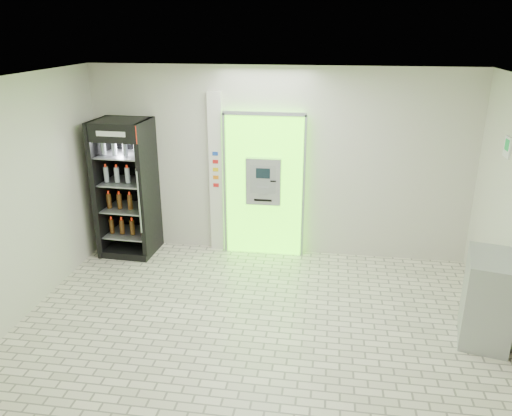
# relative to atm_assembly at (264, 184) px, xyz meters

# --- Properties ---
(ground) EXTENTS (6.00, 6.00, 0.00)m
(ground) POSITION_rel_atm_assembly_xyz_m (0.20, -2.41, -1.17)
(ground) COLOR beige
(ground) RESTS_ON ground
(room_shell) EXTENTS (6.00, 6.00, 6.00)m
(room_shell) POSITION_rel_atm_assembly_xyz_m (0.20, -2.41, 0.67)
(room_shell) COLOR beige
(room_shell) RESTS_ON ground
(atm_assembly) EXTENTS (1.30, 0.24, 2.33)m
(atm_assembly) POSITION_rel_atm_assembly_xyz_m (0.00, 0.00, 0.00)
(atm_assembly) COLOR #56FA15
(atm_assembly) RESTS_ON ground
(pillar) EXTENTS (0.22, 0.11, 2.60)m
(pillar) POSITION_rel_atm_assembly_xyz_m (-0.78, 0.04, 0.13)
(pillar) COLOR silver
(pillar) RESTS_ON ground
(beverage_cooler) EXTENTS (0.86, 0.80, 2.20)m
(beverage_cooler) POSITION_rel_atm_assembly_xyz_m (-2.19, -0.28, -0.12)
(beverage_cooler) COLOR black
(beverage_cooler) RESTS_ON ground
(steel_cabinet) EXTENTS (0.70, 0.90, 1.06)m
(steel_cabinet) POSITION_rel_atm_assembly_xyz_m (2.92, -2.03, -0.64)
(steel_cabinet) COLOR #9DA0A5
(steel_cabinet) RESTS_ON ground
(exit_sign) EXTENTS (0.02, 0.22, 0.26)m
(exit_sign) POSITION_rel_atm_assembly_xyz_m (3.19, -1.01, 0.95)
(exit_sign) COLOR white
(exit_sign) RESTS_ON room_shell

